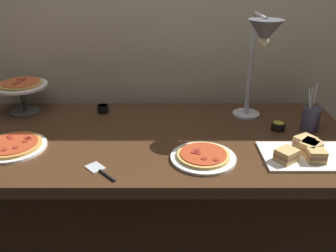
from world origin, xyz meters
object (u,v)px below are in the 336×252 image
at_px(heat_lamp, 262,43).
at_px(pizza_plate_raised_stand, 22,88).
at_px(sauce_cup_near, 104,109).
at_px(pizza_plate_center, 13,146).
at_px(pizza_plate_front, 204,157).
at_px(sauce_cup_far, 279,126).
at_px(sandwich_platter, 306,152).
at_px(serving_spatula, 101,171).
at_px(utensil_holder, 311,118).

distance_m(heat_lamp, pizza_plate_raised_stand, 1.23).
bearing_deg(sauce_cup_near, pizza_plate_center, -128.22).
height_order(pizza_plate_front, sauce_cup_far, sauce_cup_far).
bearing_deg(pizza_plate_center, sauce_cup_far, 9.10).
distance_m(pizza_plate_center, sauce_cup_far, 1.21).
relative_size(pizza_plate_front, sauce_cup_near, 4.48).
xyz_separation_m(pizza_plate_front, sandwich_platter, (0.42, 0.02, 0.01)).
height_order(pizza_plate_raised_stand, sauce_cup_near, pizza_plate_raised_stand).
xyz_separation_m(sauce_cup_near, sauce_cup_far, (0.88, -0.22, -0.00)).
bearing_deg(serving_spatula, utensil_holder, 22.22).
relative_size(sauce_cup_far, utensil_holder, 0.28).
xyz_separation_m(heat_lamp, pizza_plate_front, (-0.27, -0.31, -0.40)).
height_order(pizza_plate_center, pizza_plate_raised_stand, pizza_plate_raised_stand).
distance_m(heat_lamp, sauce_cup_near, 0.87).
height_order(pizza_plate_center, sauce_cup_near, sauce_cup_near).
distance_m(pizza_plate_front, sauce_cup_near, 0.70).
bearing_deg(pizza_plate_center, sauce_cup_near, 51.78).
xyz_separation_m(sauce_cup_far, utensil_holder, (0.15, 0.00, 0.04)).
xyz_separation_m(pizza_plate_front, sauce_cup_far, (0.38, 0.28, 0.01)).
xyz_separation_m(heat_lamp, sauce_cup_far, (0.12, -0.03, -0.39)).
xyz_separation_m(heat_lamp, sandwich_platter, (0.15, -0.29, -0.39)).
distance_m(pizza_plate_front, sauce_cup_far, 0.48).
bearing_deg(sauce_cup_far, pizza_plate_center, -170.90).
bearing_deg(pizza_plate_center, serving_spatula, -24.58).
xyz_separation_m(heat_lamp, serving_spatula, (-0.67, -0.41, -0.41)).
bearing_deg(sauce_cup_far, pizza_plate_raised_stand, 170.16).
bearing_deg(sauce_cup_far, sauce_cup_near, 166.11).
relative_size(pizza_plate_center, sauce_cup_near, 4.75).
distance_m(sauce_cup_far, serving_spatula, 0.87).
bearing_deg(pizza_plate_front, pizza_plate_raised_stand, 150.93).
xyz_separation_m(pizza_plate_center, serving_spatula, (0.41, -0.19, -0.01)).
relative_size(pizza_plate_front, sandwich_platter, 0.74).
bearing_deg(pizza_plate_center, utensil_holder, 8.22).
xyz_separation_m(pizza_plate_raised_stand, serving_spatula, (0.51, -0.61, -0.13)).
bearing_deg(sandwich_platter, serving_spatula, -171.97).
xyz_separation_m(sandwich_platter, sauce_cup_near, (-0.91, 0.48, -0.00)).
bearing_deg(pizza_plate_center, pizza_plate_raised_stand, 103.46).
distance_m(sandwich_platter, sauce_cup_far, 0.27).
height_order(heat_lamp, utensil_holder, heat_lamp).
height_order(pizza_plate_front, pizza_plate_center, same).
distance_m(pizza_plate_front, sandwich_platter, 0.42).
relative_size(pizza_plate_raised_stand, utensil_holder, 1.17).
height_order(pizza_plate_raised_stand, serving_spatula, pizza_plate_raised_stand).
xyz_separation_m(pizza_plate_raised_stand, sandwich_platter, (1.34, -0.49, -0.11)).
bearing_deg(pizza_plate_front, sauce_cup_near, 134.56).
bearing_deg(heat_lamp, pizza_plate_front, -130.86).
bearing_deg(sandwich_platter, utensil_holder, 67.02).
bearing_deg(sandwich_platter, pizza_plate_raised_stand, 159.89).
bearing_deg(pizza_plate_center, sandwich_platter, -3.33).
bearing_deg(pizza_plate_raised_stand, serving_spatula, -49.82).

